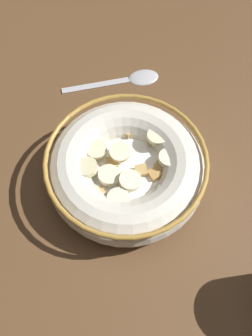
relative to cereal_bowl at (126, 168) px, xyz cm
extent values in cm
cube|color=brown|center=(-0.02, 0.01, -3.95)|extent=(100.45, 100.45, 2.00)
cylinder|color=silver|center=(-0.02, 0.01, -2.65)|extent=(10.81, 10.81, 0.60)
torus|color=silver|center=(-0.02, 0.01, -0.20)|extent=(19.66, 19.66, 5.51)
torus|color=#B28438|center=(-0.02, 0.01, 2.26)|extent=(19.67, 19.67, 0.60)
cylinder|color=white|center=(-0.02, 0.01, -0.06)|extent=(16.35, 16.35, 0.40)
cube|color=tan|center=(-0.73, 1.83, 0.59)|extent=(2.10, 2.09, 0.84)
cube|color=tan|center=(-3.03, 3.30, 0.48)|extent=(1.64, 1.70, 0.82)
cube|color=#B78947|center=(-4.32, 3.78, 0.51)|extent=(2.06, 2.06, 0.72)
cube|color=tan|center=(0.74, -1.63, 0.48)|extent=(2.05, 2.05, 0.67)
cube|color=#AD7F42|center=(2.49, -6.40, 0.63)|extent=(1.70, 1.71, 0.69)
cube|color=#AD7F42|center=(-6.71, -2.74, 0.44)|extent=(2.09, 2.08, 0.82)
cube|color=#B78947|center=(2.23, -3.89, 0.53)|extent=(1.96, 2.00, 0.84)
cube|color=tan|center=(-5.36, -4.21, 0.48)|extent=(1.73, 1.72, 0.71)
cube|color=tan|center=(0.47, -6.44, 0.37)|extent=(1.90, 1.92, 0.74)
cube|color=tan|center=(2.32, -1.22, 0.53)|extent=(1.78, 1.83, 0.82)
cube|color=#B78947|center=(1.11, 0.98, 0.40)|extent=(1.98, 1.98, 0.67)
cube|color=#B78947|center=(0.53, 7.03, 0.67)|extent=(1.67, 1.65, 0.71)
cube|color=#B78947|center=(-5.14, -0.13, 0.54)|extent=(1.79, 1.81, 0.72)
cube|color=#B78947|center=(-4.03, -3.23, 0.51)|extent=(1.67, 1.61, 0.82)
cube|color=#B78947|center=(-1.54, 3.36, 0.43)|extent=(1.92, 1.88, 0.80)
cube|color=tan|center=(7.12, -0.65, 0.51)|extent=(1.56, 1.61, 0.77)
cube|color=#AD7F42|center=(4.86, -0.10, 0.50)|extent=(1.88, 1.84, 0.81)
cube|color=#B78947|center=(4.18, 4.56, 0.64)|extent=(1.94, 1.92, 0.72)
cube|color=tan|center=(-1.44, 5.97, 0.57)|extent=(1.61, 1.53, 0.85)
cube|color=tan|center=(-0.42, -5.12, 0.43)|extent=(2.02, 2.03, 0.73)
cylinder|color=beige|center=(3.58, -3.05, 1.70)|extent=(3.65, 3.68, 0.98)
cylinder|color=beige|center=(1.13, -6.66, 1.26)|extent=(3.30, 3.29, 0.96)
cylinder|color=#F4EABC|center=(2.49, -0.52, 1.23)|extent=(3.51, 3.51, 0.93)
cylinder|color=#F9EFC6|center=(-3.83, 3.61, 1.44)|extent=(3.75, 3.72, 1.00)
cylinder|color=#F9EFC6|center=(-0.63, -1.47, 1.62)|extent=(3.21, 3.20, 1.21)
cylinder|color=#F4EABC|center=(-5.34, 0.66, 1.60)|extent=(3.20, 3.18, 0.88)
cylinder|color=beige|center=(0.80, -4.06, 1.18)|extent=(3.66, 3.69, 0.94)
cylinder|color=#F4EABC|center=(0.26, 6.19, 1.17)|extent=(3.18, 3.15, 1.00)
cylinder|color=beige|center=(5.82, -0.52, 1.23)|extent=(3.72, 3.70, 0.86)
cylinder|color=#F9EFC6|center=(4.20, 2.39, 1.52)|extent=(3.71, 3.69, 0.86)
cylinder|color=#F9EFC6|center=(1.60, 1.99, 1.68)|extent=(3.69, 3.69, 0.99)
ellipsoid|color=#B7B7BC|center=(-15.21, -9.19, -2.55)|extent=(5.71, 5.43, 0.80)
cube|color=#B7B7BC|center=(-9.21, -13.76, -2.77)|extent=(8.86, 7.08, 0.36)
camera|label=1|loc=(15.49, 13.01, 37.73)|focal=37.04mm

